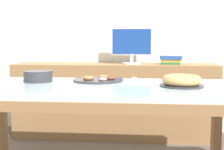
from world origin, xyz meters
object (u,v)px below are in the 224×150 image
at_px(tealight_near_front, 60,83).
at_px(tealight_centre, 21,91).
at_px(cake_chocolate_round, 182,81).
at_px(plate_stack, 38,76).
at_px(book_stack, 171,60).
at_px(pastry_platter, 98,80).
at_px(tealight_right_edge, 12,88).
at_px(computer_monitor, 132,46).
at_px(tealight_left_edge, 134,78).

bearing_deg(tealight_near_front, tealight_centre, -109.58).
bearing_deg(cake_chocolate_round, plate_stack, 171.19).
bearing_deg(book_stack, pastry_platter, -121.99).
height_order(tealight_right_edge, tealight_centre, same).
bearing_deg(computer_monitor, tealight_left_edge, -86.90).
xyz_separation_m(tealight_right_edge, tealight_centre, (0.09, -0.10, 0.00)).
height_order(pastry_platter, tealight_centre, pastry_platter).
bearing_deg(book_stack, cake_chocolate_round, -91.90).
bearing_deg(pastry_platter, tealight_right_edge, -134.07).
xyz_separation_m(computer_monitor, book_stack, (0.41, 0.00, -0.14)).
relative_size(computer_monitor, book_stack, 1.89).
bearing_deg(cake_chocolate_round, pastry_platter, 158.09).
relative_size(cake_chocolate_round, tealight_near_front, 7.08).
bearing_deg(pastry_platter, computer_monitor, 77.71).
xyz_separation_m(cake_chocolate_round, tealight_near_front, (-0.82, 0.03, -0.03)).
xyz_separation_m(pastry_platter, plate_stack, (-0.43, -0.08, 0.03)).
bearing_deg(tealight_near_front, tealight_left_edge, 33.45).
xyz_separation_m(tealight_near_front, tealight_left_edge, (0.50, 0.33, 0.00)).
bearing_deg(cake_chocolate_round, tealight_right_edge, -167.02).
xyz_separation_m(plate_stack, tealight_right_edge, (-0.03, -0.40, -0.03)).
bearing_deg(book_stack, plate_stack, -134.47).
bearing_deg(book_stack, tealight_near_front, -125.57).
height_order(tealight_left_edge, tealight_centre, same).
relative_size(book_stack, cake_chocolate_round, 0.79).
bearing_deg(tealight_right_edge, tealight_near_front, 50.48).
bearing_deg(tealight_left_edge, tealight_centre, -132.08).
distance_m(plate_stack, tealight_centre, 0.50).
distance_m(book_stack, tealight_centre, 1.86).
distance_m(plate_stack, tealight_right_edge, 0.40).
bearing_deg(tealight_centre, plate_stack, 97.28).
relative_size(book_stack, tealight_centre, 5.60).
bearing_deg(plate_stack, tealight_centre, -82.72).
bearing_deg(tealight_left_edge, pastry_platter, -154.48).
distance_m(book_stack, tealight_left_edge, 0.95).
bearing_deg(plate_stack, pastry_platter, 10.11).
height_order(cake_chocolate_round, tealight_right_edge, cake_chocolate_round).
bearing_deg(cake_chocolate_round, book_stack, 88.10).
bearing_deg(tealight_near_front, book_stack, 54.43).
distance_m(computer_monitor, tealight_near_front, 1.31).
bearing_deg(tealight_centre, tealight_near_front, 70.42).
xyz_separation_m(book_stack, tealight_near_front, (-0.86, -1.20, -0.10)).
bearing_deg(computer_monitor, cake_chocolate_round, -73.47).
xyz_separation_m(book_stack, tealight_centre, (-0.99, -1.57, -0.10)).
bearing_deg(tealight_near_front, cake_chocolate_round, -2.05).
bearing_deg(tealight_right_edge, tealight_left_edge, 39.70).
bearing_deg(pastry_platter, book_stack, 58.01).
bearing_deg(tealight_near_front, plate_stack, 146.70).
bearing_deg(tealight_centre, cake_chocolate_round, 19.68).
height_order(pastry_platter, tealight_left_edge, pastry_platter).
xyz_separation_m(tealight_near_front, tealight_centre, (-0.13, -0.37, 0.00)).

